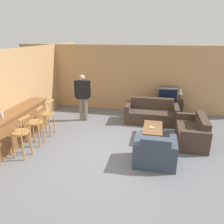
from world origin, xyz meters
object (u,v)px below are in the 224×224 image
(bar_chair_mid, at_px, (36,125))
(armchair_near, at_px, (155,153))
(bottle, at_px, (2,114))
(book_on_table, at_px, (152,127))
(tv_unit, at_px, (166,108))
(person_by_window, at_px, (83,95))
(loveseat_right, at_px, (193,132))
(bar_chair_far, at_px, (47,116))
(table_lamp, at_px, (180,91))
(couch_far, at_px, (151,114))
(bar_chair_near, at_px, (21,135))
(coffee_table, at_px, (153,129))
(tv, at_px, (168,94))

(bar_chair_mid, height_order, armchair_near, bar_chair_mid)
(bottle, distance_m, book_on_table, 4.12)
(tv_unit, height_order, person_by_window, person_by_window)
(loveseat_right, bearing_deg, bottle, -162.60)
(bar_chair_far, relative_size, book_on_table, 6.18)
(table_lamp, height_order, person_by_window, person_by_window)
(couch_far, bearing_deg, tv_unit, 55.63)
(bar_chair_far, bearing_deg, bar_chair_mid, -90.01)
(tv_unit, relative_size, book_on_table, 6.54)
(bottle, xyz_separation_m, book_on_table, (3.79, 1.48, -0.67))
(bar_chair_near, bearing_deg, bar_chair_far, 89.99)
(bar_chair_mid, bearing_deg, coffee_table, 18.00)
(bar_chair_near, relative_size, person_by_window, 0.67)
(table_lamp, relative_size, person_by_window, 0.31)
(tv_unit, bearing_deg, bar_chair_mid, -139.22)
(bar_chair_mid, distance_m, bar_chair_far, 0.68)
(bar_chair_mid, xyz_separation_m, coffee_table, (3.21, 1.04, -0.29))
(couch_far, height_order, tv_unit, couch_far)
(bar_chair_far, distance_m, armchair_near, 3.47)
(couch_far, relative_size, armchair_near, 1.83)
(armchair_near, bearing_deg, loveseat_right, 52.96)
(bar_chair_far, height_order, armchair_near, bar_chair_far)
(coffee_table, distance_m, tv, 2.23)
(coffee_table, bearing_deg, table_lamp, 67.06)
(bar_chair_far, distance_m, table_lamp, 4.82)
(bar_chair_near, distance_m, bottle, 0.77)
(loveseat_right, bearing_deg, bar_chair_mid, -166.31)
(bar_chair_far, height_order, person_by_window, person_by_window)
(coffee_table, xyz_separation_m, person_by_window, (-2.52, 1.01, 0.63))
(bottle, bearing_deg, tv_unit, 40.57)
(armchair_near, bearing_deg, bar_chair_mid, 174.27)
(armchair_near, bearing_deg, coffee_table, 93.75)
(coffee_table, height_order, tv, tv)
(armchair_near, xyz_separation_m, book_on_table, (-0.12, 1.32, 0.08))
(book_on_table, bearing_deg, coffee_table, 64.76)
(bar_chair_far, xyz_separation_m, armchair_near, (3.30, -1.01, -0.31))
(bottle, bearing_deg, bar_chair_mid, 39.24)
(coffee_table, height_order, book_on_table, book_on_table)
(book_on_table, bearing_deg, armchair_near, -84.86)
(loveseat_right, xyz_separation_m, tv, (-0.69, 2.10, 0.55))
(book_on_table, bearing_deg, loveseat_right, 3.70)
(bar_chair_near, distance_m, table_lamp, 5.63)
(bottle, bearing_deg, tv, 40.54)
(bar_chair_far, relative_size, armchair_near, 1.11)
(bar_chair_far, xyz_separation_m, loveseat_right, (4.35, 0.38, -0.31))
(armchair_near, xyz_separation_m, bottle, (-3.91, -0.16, 0.75))
(loveseat_right, bearing_deg, coffee_table, -179.19)
(bar_chair_mid, distance_m, coffee_table, 3.39)
(coffee_table, distance_m, tv_unit, 2.16)
(bottle, bearing_deg, coffee_table, 21.94)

